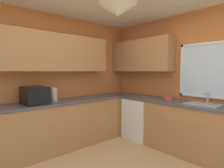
# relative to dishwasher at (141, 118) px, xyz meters

# --- Properties ---
(room_shell) EXTENTS (3.99, 4.01, 2.62)m
(room_shell) POSITION_rel_dishwasher_xyz_m (0.13, -1.05, 1.41)
(room_shell) COLOR #D17238
(room_shell) RESTS_ON ground_plane
(counter_run_left) EXTENTS (0.65, 3.62, 0.90)m
(counter_run_left) POSITION_rel_dishwasher_xyz_m (-0.66, -1.61, 0.02)
(counter_run_left) COLOR #AD7542
(counter_run_left) RESTS_ON ground_plane
(counter_run_back) EXTENTS (3.08, 0.65, 0.90)m
(counter_run_back) POSITION_rel_dishwasher_xyz_m (1.17, 0.03, 0.02)
(counter_run_back) COLOR #AD7542
(counter_run_back) RESTS_ON ground_plane
(dishwasher) EXTENTS (0.60, 0.60, 0.86)m
(dishwasher) POSITION_rel_dishwasher_xyz_m (0.00, 0.00, 0.00)
(dishwasher) COLOR white
(dishwasher) RESTS_ON ground_plane
(microwave) EXTENTS (0.48, 0.36, 0.29)m
(microwave) POSITION_rel_dishwasher_xyz_m (-0.66, -2.01, 0.62)
(microwave) COLOR black
(microwave) RESTS_ON counter_run_left
(kettle) EXTENTS (0.11, 0.11, 0.25)m
(kettle) POSITION_rel_dishwasher_xyz_m (-0.64, -1.68, 0.60)
(kettle) COLOR #B7B7BC
(kettle) RESTS_ON counter_run_left
(sink_assembly) EXTENTS (0.52, 0.40, 0.19)m
(sink_assembly) POSITION_rel_dishwasher_xyz_m (1.29, 0.04, 0.48)
(sink_assembly) COLOR #9EA0A5
(sink_assembly) RESTS_ON counter_run_back
(bowl) EXTENTS (0.19, 0.19, 0.09)m
(bowl) POSITION_rel_dishwasher_xyz_m (0.64, 0.03, 0.52)
(bowl) COLOR #B74C42
(bowl) RESTS_ON counter_run_back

